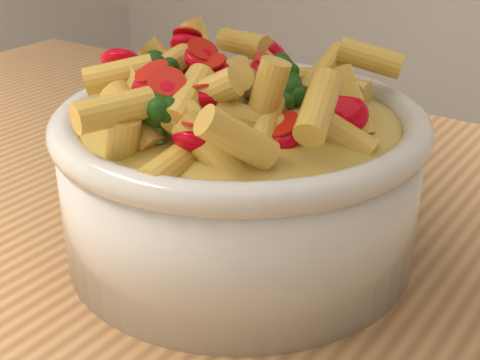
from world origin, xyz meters
The scene contains 2 objects.
serving_bowl centered at (-0.04, 0.07, 0.95)m, with size 0.24×0.24×0.10m.
pasta_salad centered at (-0.04, 0.07, 1.01)m, with size 0.19×0.19×0.04m.
Camera 1 is at (0.19, -0.25, 1.14)m, focal length 50.00 mm.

